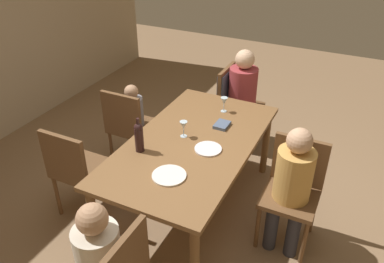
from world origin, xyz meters
The scene contains 17 objects.
ground_plane centered at (0.00, 0.00, 0.00)m, with size 10.00×10.00×0.00m, color #846647.
dining_table centered at (0.00, 0.00, 0.68)m, with size 1.85×1.01×0.76m.
chair_near centered at (0.09, -0.89, 0.53)m, with size 0.44×0.44×0.92m.
chair_right_end centered at (1.30, 0.12, 0.59)m, with size 0.44×0.46×0.92m.
chair_far_right centered at (0.33, 0.89, 0.53)m, with size 0.44×0.44×0.92m.
chair_far_left centered at (-0.50, 0.89, 0.53)m, with size 0.44×0.44×0.92m.
person_woman_host centered at (-0.03, -0.89, 0.65)m, with size 0.34×0.30×1.11m.
person_man_bearded centered at (1.30, -0.03, 0.67)m, with size 0.32×0.36×1.16m.
person_man_guest centered at (-1.30, 0.03, 0.63)m, with size 0.28×0.33×1.09m.
person_child_small centered at (0.44, 0.89, 0.56)m, with size 0.25×0.22×0.94m.
wine_bottle_tall_green centered at (-0.31, 0.33, 0.90)m, with size 0.07×0.07×0.30m.
wine_glass_near_left centered at (0.62, -0.04, 0.86)m, with size 0.07×0.07×0.15m.
wine_glass_centre centered at (0.04, 0.10, 0.86)m, with size 0.07×0.07×0.15m.
dinner_plate_host centered at (-0.51, -0.06, 0.77)m, with size 0.26×0.26×0.01m, color white.
dinner_plate_guest_left centered at (-0.05, -0.18, 0.77)m, with size 0.23×0.23×0.01m, color white.
folded_napkin centered at (0.35, -0.14, 0.77)m, with size 0.16×0.12×0.03m, color #4C5B75.
handbag centered at (-0.07, 0.89, 0.11)m, with size 0.28×0.12×0.22m, color brown.
Camera 1 is at (-2.52, -1.22, 2.57)m, focal length 36.44 mm.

